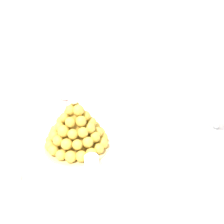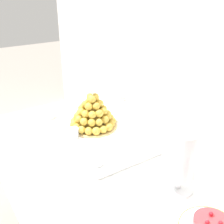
# 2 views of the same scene
# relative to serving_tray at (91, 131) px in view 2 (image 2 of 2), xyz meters

# --- Properties ---
(buffet_table) EXTENTS (1.35, 0.85, 0.76)m
(buffet_table) POSITION_rel_serving_tray_xyz_m (0.23, -0.01, -0.10)
(buffet_table) COLOR brown
(buffet_table) RESTS_ON ground_plane
(serving_tray) EXTENTS (0.68, 0.33, 0.02)m
(serving_tray) POSITION_rel_serving_tray_xyz_m (0.00, 0.00, 0.00)
(serving_tray) COLOR white
(serving_tray) RESTS_ON buffet_table
(croquembouche) EXTENTS (0.24, 0.24, 0.22)m
(croquembouche) POSITION_rel_serving_tray_xyz_m (-0.04, 0.03, 0.08)
(croquembouche) COLOR tan
(croquembouche) RESTS_ON serving_tray
(dessert_cup_left) EXTENTS (0.05, 0.05, 0.05)m
(dessert_cup_left) POSITION_rel_serving_tray_xyz_m (-0.25, -0.11, 0.02)
(dessert_cup_left) COLOR silver
(dessert_cup_left) RESTS_ON serving_tray
(dessert_cup_mid_left) EXTENTS (0.05, 0.05, 0.05)m
(dessert_cup_mid_left) POSITION_rel_serving_tray_xyz_m (0.00, -0.10, 0.02)
(dessert_cup_mid_left) COLOR silver
(dessert_cup_mid_left) RESTS_ON serving_tray
(dessert_cup_centre) EXTENTS (0.06, 0.06, 0.05)m
(dessert_cup_centre) POSITION_rel_serving_tray_xyz_m (0.25, -0.11, 0.02)
(dessert_cup_centre) COLOR silver
(dessert_cup_centre) RESTS_ON serving_tray
(macaron_goblet) EXTENTS (0.11, 0.11, 0.24)m
(macaron_goblet) POSITION_rel_serving_tray_xyz_m (0.54, 0.06, 0.14)
(macaron_goblet) COLOR white
(macaron_goblet) RESTS_ON buffet_table
(wine_glass) EXTENTS (0.07, 0.07, 0.16)m
(wine_glass) POSITION_rel_serving_tray_xyz_m (-0.06, 0.25, 0.11)
(wine_glass) COLOR silver
(wine_glass) RESTS_ON buffet_table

